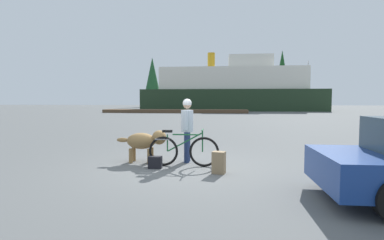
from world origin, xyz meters
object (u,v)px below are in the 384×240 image
Objects in this scene: bicycle at (183,150)px; dog at (145,141)px; handbag_pannier at (155,162)px; ferry_boat at (233,90)px; sailboat_moored at (307,107)px; backpack at (219,163)px; person_cyclist at (187,124)px.

bicycle is 1.32× the size of dog.
handbag_pannier is (0.42, -0.65, -0.42)m from dog.
ferry_boat is 3.59× the size of sailboat_moored.
backpack is at bearing -107.19° from sailboat_moored.
ferry_boat reaches higher than dog.
bicycle is 41.66m from sailboat_moored.
sailboat_moored reaches higher than backpack.
person_cyclist is 38.81m from ferry_boat.
ferry_boat is at bearing -178.75° from sailboat_moored.
sailboat_moored is at bearing 69.84° from dog.
dog is at bearing 122.91° from handbag_pannier.
dog is 0.88m from handbag_pannier.
dog is at bearing 161.12° from bicycle.
ferry_boat is at bearing 85.12° from dog.
dog is 0.18× the size of sailboat_moored.
handbag_pannier is at bearing -57.09° from dog.
handbag_pannier is at bearing -109.32° from sailboat_moored.
bicycle is 1.13m from dog.
person_cyclist is 0.23× the size of sailboat_moored.
handbag_pannier is 0.01× the size of ferry_boat.
dog is 0.05× the size of ferry_boat.
handbag_pannier is (-1.53, 0.35, -0.10)m from backpack.
bicycle is 39.39m from ferry_boat.
dog is 39.10m from ferry_boat.
person_cyclist is 1.26× the size of dog.
bicycle is at bearing 144.18° from backpack.
sailboat_moored reaches higher than dog.
ferry_boat is at bearing 88.03° from backpack.
backpack is 42.00m from sailboat_moored.
handbag_pannier is 42.14m from sailboat_moored.
bicycle is 0.81m from person_cyclist.
person_cyclist is at bearing 50.87° from handbag_pannier.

